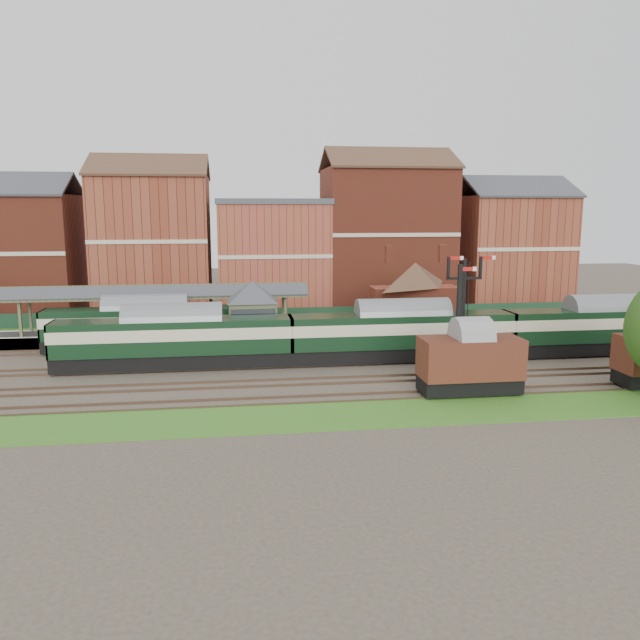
{
  "coord_description": "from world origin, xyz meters",
  "views": [
    {
      "loc": [
        -4.34,
        -45.2,
        11.45
      ],
      "look_at": [
        2.17,
        2.0,
        3.0
      ],
      "focal_mm": 35.0,
      "sensor_mm": 36.0,
      "label": 1
    }
  ],
  "objects": [
    {
      "name": "platform",
      "position": [
        -5.0,
        9.75,
        0.5
      ],
      "size": [
        55.0,
        3.4,
        1.0
      ],
      "primitive_type": "cube",
      "color": "#2D2D2D",
      "rests_on": "ground"
    },
    {
      "name": "grass_back",
      "position": [
        0.0,
        16.0,
        0.03
      ],
      "size": [
        90.0,
        4.5,
        0.06
      ],
      "primitive_type": "cube",
      "color": "#2D6619",
      "rests_on": "ground"
    },
    {
      "name": "station_building",
      "position": [
        12.0,
        9.75,
        3.96
      ],
      "size": [
        8.1,
        8.1,
        5.9
      ],
      "color": "maroon",
      "rests_on": "platform"
    },
    {
      "name": "goods_van_a",
      "position": [
        10.13,
        -9.0,
        2.15
      ],
      "size": [
        6.26,
        2.71,
        3.8
      ],
      "color": "black",
      "rests_on": "ground"
    },
    {
      "name": "dmu_train",
      "position": [
        8.21,
        0.0,
        2.3
      ],
      "size": [
        51.07,
        2.69,
        3.92
      ],
      "color": "black",
      "rests_on": "ground"
    },
    {
      "name": "canopy",
      "position": [
        -11.0,
        9.75,
        4.58
      ],
      "size": [
        26.0,
        3.89,
        4.08
      ],
      "color": "#4B5132",
      "rests_on": "platform"
    },
    {
      "name": "town_backdrop",
      "position": [
        -0.18,
        25.0,
        7.0
      ],
      "size": [
        69.0,
        10.0,
        16.0
      ],
      "color": "maroon",
      "rests_on": "ground"
    },
    {
      "name": "platform_railcar",
      "position": [
        -11.57,
        6.5,
        2.22
      ],
      "size": [
        16.34,
        2.58,
        3.76
      ],
      "color": "black",
      "rests_on": "ground"
    },
    {
      "name": "semaphore_siding",
      "position": [
        10.02,
        -7.0,
        4.16
      ],
      "size": [
        1.23,
        0.25,
        8.0
      ],
      "color": "black",
      "rests_on": "ground"
    },
    {
      "name": "ground",
      "position": [
        0.0,
        0.0,
        0.0
      ],
      "size": [
        160.0,
        160.0,
        0.0
      ],
      "primitive_type": "plane",
      "color": "#473D33",
      "rests_on": "ground"
    },
    {
      "name": "fence",
      "position": [
        0.0,
        18.0,
        0.75
      ],
      "size": [
        90.0,
        0.12,
        1.5
      ],
      "primitive_type": "cube",
      "color": "#193823",
      "rests_on": "ground"
    },
    {
      "name": "signal_box",
      "position": [
        -3.0,
        3.25,
        3.19
      ],
      "size": [
        5.4,
        5.4,
        6.0
      ],
      "color": "#54694A",
      "rests_on": "ground"
    },
    {
      "name": "semaphore_bracket",
      "position": [
        12.04,
        -2.5,
        4.63
      ],
      "size": [
        3.6,
        0.25,
        8.18
      ],
      "color": "black",
      "rests_on": "ground"
    },
    {
      "name": "brick_hut",
      "position": [
        5.0,
        3.25,
        1.2
      ],
      "size": [
        3.2,
        2.64,
        2.94
      ],
      "color": "maroon",
      "rests_on": "ground"
    },
    {
      "name": "grass_front",
      "position": [
        0.0,
        -12.0,
        0.03
      ],
      "size": [
        90.0,
        5.0,
        0.06
      ],
      "primitive_type": "cube",
      "color": "#2D6619",
      "rests_on": "ground"
    }
  ]
}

